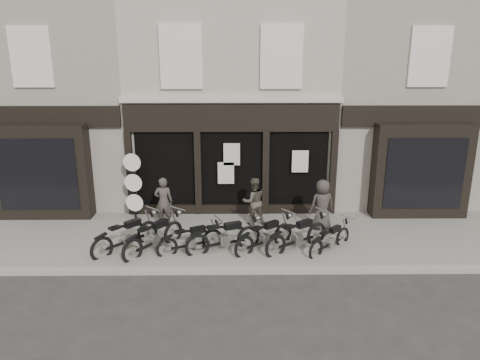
{
  "coord_description": "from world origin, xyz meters",
  "views": [
    {
      "loc": [
        0.13,
        -12.4,
        5.91
      ],
      "look_at": [
        0.27,
        1.6,
        1.71
      ],
      "focal_mm": 35.0,
      "sensor_mm": 36.0,
      "label": 1
    }
  ],
  "objects_px": {
    "man_left": "(164,202)",
    "advert_sign_post": "(134,188)",
    "motorcycle_0": "(126,238)",
    "motorcycle_2": "(191,242)",
    "motorcycle_1": "(154,239)",
    "motorcycle_4": "(265,238)",
    "motorcycle_5": "(297,238)",
    "motorcycle_3": "(225,239)",
    "man_centre": "(254,201)",
    "motorcycle_6": "(330,241)",
    "man_right": "(322,205)"
  },
  "relations": [
    {
      "from": "man_left",
      "to": "advert_sign_post",
      "type": "bearing_deg",
      "value": -30.54
    },
    {
      "from": "motorcycle_0",
      "to": "motorcycle_2",
      "type": "height_order",
      "value": "motorcycle_0"
    },
    {
      "from": "motorcycle_1",
      "to": "advert_sign_post",
      "type": "relative_size",
      "value": 0.8
    },
    {
      "from": "motorcycle_2",
      "to": "motorcycle_5",
      "type": "distance_m",
      "value": 3.07
    },
    {
      "from": "motorcycle_0",
      "to": "motorcycle_1",
      "type": "bearing_deg",
      "value": -53.75
    },
    {
      "from": "motorcycle_5",
      "to": "man_right",
      "type": "xyz_separation_m",
      "value": [
        0.95,
        1.43,
        0.5
      ]
    },
    {
      "from": "man_right",
      "to": "motorcycle_3",
      "type": "bearing_deg",
      "value": 11.06
    },
    {
      "from": "motorcycle_1",
      "to": "man_left",
      "type": "distance_m",
      "value": 1.9
    },
    {
      "from": "motorcycle_1",
      "to": "motorcycle_2",
      "type": "distance_m",
      "value": 1.06
    },
    {
      "from": "motorcycle_6",
      "to": "man_centre",
      "type": "xyz_separation_m",
      "value": [
        -2.14,
        1.96,
        0.54
      ]
    },
    {
      "from": "motorcycle_3",
      "to": "motorcycle_6",
      "type": "height_order",
      "value": "motorcycle_3"
    },
    {
      "from": "motorcycle_3",
      "to": "motorcycle_4",
      "type": "bearing_deg",
      "value": -16.39
    },
    {
      "from": "motorcycle_4",
      "to": "motorcycle_5",
      "type": "relative_size",
      "value": 0.92
    },
    {
      "from": "motorcycle_1",
      "to": "motorcycle_2",
      "type": "height_order",
      "value": "motorcycle_1"
    },
    {
      "from": "motorcycle_6",
      "to": "man_right",
      "type": "height_order",
      "value": "man_right"
    },
    {
      "from": "motorcycle_3",
      "to": "man_centre",
      "type": "relative_size",
      "value": 1.39
    },
    {
      "from": "motorcycle_6",
      "to": "advert_sign_post",
      "type": "bearing_deg",
      "value": 114.47
    },
    {
      "from": "motorcycle_3",
      "to": "man_centre",
      "type": "distance_m",
      "value": 2.2
    },
    {
      "from": "motorcycle_3",
      "to": "man_right",
      "type": "height_order",
      "value": "man_right"
    },
    {
      "from": "motorcycle_3",
      "to": "motorcycle_0",
      "type": "bearing_deg",
      "value": 155.49
    },
    {
      "from": "motorcycle_4",
      "to": "man_right",
      "type": "xyz_separation_m",
      "value": [
        1.89,
        1.4,
        0.52
      ]
    },
    {
      "from": "advert_sign_post",
      "to": "man_right",
      "type": "bearing_deg",
      "value": -0.62
    },
    {
      "from": "motorcycle_0",
      "to": "man_left",
      "type": "xyz_separation_m",
      "value": [
        0.84,
        1.75,
        0.49
      ]
    },
    {
      "from": "man_right",
      "to": "man_centre",
      "type": "bearing_deg",
      "value": -26.95
    },
    {
      "from": "motorcycle_1",
      "to": "man_centre",
      "type": "relative_size",
      "value": 1.25
    },
    {
      "from": "motorcycle_6",
      "to": "advert_sign_post",
      "type": "height_order",
      "value": "advert_sign_post"
    },
    {
      "from": "motorcycle_1",
      "to": "advert_sign_post",
      "type": "bearing_deg",
      "value": 60.9
    },
    {
      "from": "motorcycle_1",
      "to": "motorcycle_4",
      "type": "distance_m",
      "value": 3.18
    },
    {
      "from": "motorcycle_2",
      "to": "man_left",
      "type": "bearing_deg",
      "value": 92.53
    },
    {
      "from": "motorcycle_3",
      "to": "man_centre",
      "type": "bearing_deg",
      "value": 43.44
    },
    {
      "from": "motorcycle_3",
      "to": "advert_sign_post",
      "type": "height_order",
      "value": "advert_sign_post"
    },
    {
      "from": "man_left",
      "to": "advert_sign_post",
      "type": "height_order",
      "value": "advert_sign_post"
    },
    {
      "from": "motorcycle_5",
      "to": "motorcycle_6",
      "type": "relative_size",
      "value": 1.32
    },
    {
      "from": "motorcycle_4",
      "to": "man_centre",
      "type": "xyz_separation_m",
      "value": [
        -0.26,
        1.85,
        0.49
      ]
    },
    {
      "from": "motorcycle_4",
      "to": "advert_sign_post",
      "type": "height_order",
      "value": "advert_sign_post"
    },
    {
      "from": "man_left",
      "to": "man_right",
      "type": "xyz_separation_m",
      "value": [
        5.05,
        -0.37,
        0.01
      ]
    },
    {
      "from": "motorcycle_4",
      "to": "motorcycle_6",
      "type": "bearing_deg",
      "value": -41.51
    },
    {
      "from": "motorcycle_0",
      "to": "motorcycle_2",
      "type": "distance_m",
      "value": 1.89
    },
    {
      "from": "motorcycle_0",
      "to": "man_right",
      "type": "bearing_deg",
      "value": -34.29
    },
    {
      "from": "advert_sign_post",
      "to": "motorcycle_5",
      "type": "bearing_deg",
      "value": -16.51
    },
    {
      "from": "man_centre",
      "to": "man_right",
      "type": "height_order",
      "value": "man_right"
    },
    {
      "from": "motorcycle_1",
      "to": "motorcycle_3",
      "type": "height_order",
      "value": "motorcycle_1"
    },
    {
      "from": "motorcycle_3",
      "to": "advert_sign_post",
      "type": "distance_m",
      "value": 4.0
    },
    {
      "from": "motorcycle_4",
      "to": "motorcycle_5",
      "type": "height_order",
      "value": "motorcycle_5"
    },
    {
      "from": "motorcycle_1",
      "to": "man_right",
      "type": "relative_size",
      "value": 1.21
    },
    {
      "from": "motorcycle_0",
      "to": "motorcycle_1",
      "type": "relative_size",
      "value": 0.94
    },
    {
      "from": "motorcycle_1",
      "to": "motorcycle_5",
      "type": "relative_size",
      "value": 0.98
    },
    {
      "from": "advert_sign_post",
      "to": "motorcycle_4",
      "type": "bearing_deg",
      "value": -20.9
    },
    {
      "from": "motorcycle_3",
      "to": "motorcycle_6",
      "type": "bearing_deg",
      "value": -21.82
    },
    {
      "from": "motorcycle_1",
      "to": "man_left",
      "type": "bearing_deg",
      "value": 37.07
    }
  ]
}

